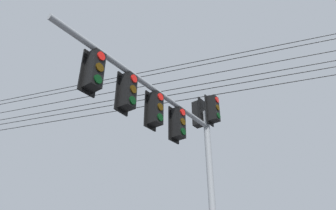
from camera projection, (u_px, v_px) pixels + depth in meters
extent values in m
cylinder|color=gray|center=(212.00, 208.00, 8.81)|extent=(0.20, 0.20, 6.25)
cylinder|color=gray|center=(148.00, 86.00, 8.03)|extent=(0.23, 5.98, 0.14)
cube|color=black|center=(213.00, 109.00, 10.23)|extent=(0.30, 0.30, 0.90)
cube|color=black|center=(209.00, 110.00, 10.31)|extent=(0.05, 0.44, 1.04)
cylinder|color=red|center=(217.00, 100.00, 10.29)|extent=(0.03, 0.20, 0.20)
cylinder|color=#3C2703|center=(218.00, 108.00, 10.14)|extent=(0.03, 0.20, 0.20)
cylinder|color=black|center=(219.00, 116.00, 9.99)|extent=(0.03, 0.20, 0.20)
cube|color=black|center=(198.00, 114.00, 10.53)|extent=(0.30, 0.30, 0.90)
cube|color=black|center=(202.00, 113.00, 10.45)|extent=(0.05, 0.44, 1.04)
cylinder|color=red|center=(194.00, 108.00, 10.77)|extent=(0.03, 0.20, 0.20)
cylinder|color=#3C2703|center=(194.00, 115.00, 10.62)|extent=(0.03, 0.20, 0.20)
cylinder|color=black|center=(194.00, 123.00, 10.47)|extent=(0.03, 0.20, 0.20)
cube|color=black|center=(178.00, 123.00, 8.69)|extent=(0.32, 0.32, 0.90)
cube|color=black|center=(174.00, 125.00, 8.78)|extent=(0.06, 0.44, 1.04)
cylinder|color=red|center=(183.00, 112.00, 8.75)|extent=(0.04, 0.20, 0.20)
cylinder|color=#3C2703|center=(183.00, 122.00, 8.60)|extent=(0.04, 0.20, 0.20)
cylinder|color=black|center=(183.00, 131.00, 8.45)|extent=(0.04, 0.20, 0.20)
cube|color=black|center=(155.00, 109.00, 7.97)|extent=(0.31, 0.31, 0.90)
cube|color=black|center=(150.00, 111.00, 8.06)|extent=(0.05, 0.44, 1.04)
cylinder|color=red|center=(161.00, 97.00, 8.04)|extent=(0.04, 0.20, 0.20)
cylinder|color=#3C2703|center=(160.00, 107.00, 7.89)|extent=(0.04, 0.20, 0.20)
cylinder|color=black|center=(160.00, 117.00, 7.74)|extent=(0.04, 0.20, 0.20)
cube|color=black|center=(128.00, 91.00, 7.25)|extent=(0.31, 0.31, 0.90)
cube|color=black|center=(122.00, 94.00, 7.34)|extent=(0.05, 0.44, 1.04)
cylinder|color=red|center=(134.00, 79.00, 7.32)|extent=(0.04, 0.20, 0.20)
cylinder|color=#3C2703|center=(133.00, 89.00, 7.17)|extent=(0.04, 0.20, 0.20)
cylinder|color=black|center=(133.00, 100.00, 7.02)|extent=(0.04, 0.20, 0.20)
cube|color=black|center=(94.00, 70.00, 6.53)|extent=(0.31, 0.31, 0.90)
cube|color=black|center=(89.00, 73.00, 6.62)|extent=(0.05, 0.44, 1.04)
cylinder|color=red|center=(101.00, 56.00, 6.60)|extent=(0.04, 0.20, 0.20)
cylinder|color=#3C2703|center=(100.00, 67.00, 6.45)|extent=(0.04, 0.20, 0.20)
cylinder|color=black|center=(98.00, 79.00, 6.30)|extent=(0.04, 0.20, 0.20)
cylinder|color=black|center=(179.00, 101.00, 10.95)|extent=(19.46, 5.83, 0.24)
cylinder|color=black|center=(179.00, 94.00, 11.09)|extent=(19.46, 5.83, 0.24)
cylinder|color=black|center=(179.00, 88.00, 11.21)|extent=(19.46, 5.83, 0.24)
cylinder|color=black|center=(179.00, 80.00, 11.40)|extent=(19.46, 5.83, 0.24)
cylinder|color=black|center=(178.00, 70.00, 11.63)|extent=(19.46, 5.83, 0.24)
cylinder|color=black|center=(178.00, 65.00, 11.73)|extent=(19.46, 5.83, 0.24)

